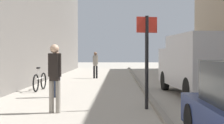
# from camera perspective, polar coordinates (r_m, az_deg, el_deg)

# --- Properties ---
(ground_plane) EXTENTS (80.00, 80.00, 0.00)m
(ground_plane) POSITION_cam_1_polar(r_m,az_deg,el_deg) (14.25, -1.01, -4.75)
(ground_plane) COLOR #A8A093
(kerb_strip) EXTENTS (0.16, 40.00, 0.12)m
(kerb_strip) POSITION_cam_1_polar(r_m,az_deg,el_deg) (14.28, 5.36, -4.50)
(kerb_strip) COLOR gray
(kerb_strip) RESTS_ON ground_plane
(pedestrian_main_foreground) EXTENTS (0.32, 0.21, 1.62)m
(pedestrian_main_foreground) POSITION_cam_1_polar(r_m,az_deg,el_deg) (20.60, -2.83, -0.19)
(pedestrian_main_foreground) COLOR black
(pedestrian_main_foreground) RESTS_ON ground_plane
(pedestrian_mid_block) EXTENTS (0.35, 0.23, 1.79)m
(pedestrian_mid_block) POSITION_cam_1_polar(r_m,az_deg,el_deg) (8.90, -9.69, -1.91)
(pedestrian_mid_block) COLOR gray
(pedestrian_mid_block) RESTS_ON ground_plane
(pedestrian_far_crossing) EXTENTS (0.32, 0.22, 1.62)m
(pedestrian_far_crossing) POSITION_cam_1_polar(r_m,az_deg,el_deg) (11.98, -9.37, -1.49)
(pedestrian_far_crossing) COLOR #2D3851
(pedestrian_far_crossing) RESTS_ON ground_plane
(delivery_van) EXTENTS (2.36, 5.22, 2.22)m
(delivery_van) POSITION_cam_1_polar(r_m,az_deg,el_deg) (12.72, 14.60, -0.14)
(delivery_van) COLOR #B7B7BC
(delivery_van) RESTS_ON ground_plane
(street_sign_post) EXTENTS (0.59, 0.19, 2.60)m
(street_sign_post) POSITION_cam_1_polar(r_m,az_deg,el_deg) (9.41, 5.91, 1.40)
(street_sign_post) COLOR black
(street_sign_post) RESTS_ON ground_plane
(bicycle_leaning) EXTENTS (0.18, 1.77, 0.98)m
(bicycle_leaning) POSITION_cam_1_polar(r_m,az_deg,el_deg) (14.29, -12.14, -3.23)
(bicycle_leaning) COLOR black
(bicycle_leaning) RESTS_ON ground_plane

